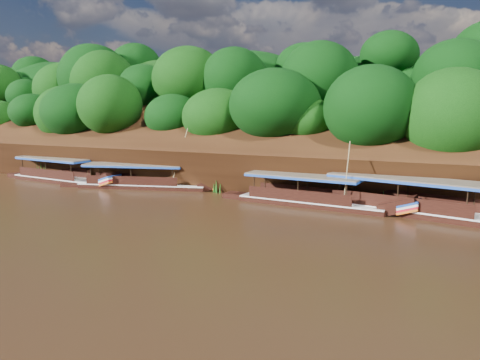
{
  "coord_description": "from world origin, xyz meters",
  "views": [
    {
      "loc": [
        12.12,
        -27.31,
        7.74
      ],
      "look_at": [
        -3.62,
        7.0,
        1.76
      ],
      "focal_mm": 35.0,
      "sensor_mm": 36.0,
      "label": 1
    }
  ],
  "objects_px": {
    "boat_1": "(320,200)",
    "boat_3": "(64,177)",
    "boat_2": "(150,183)",
    "boat_0": "(426,209)"
  },
  "relations": [
    {
      "from": "boat_1",
      "to": "boat_3",
      "type": "distance_m",
      "value": 26.98
    },
    {
      "from": "boat_3",
      "to": "boat_0",
      "type": "bearing_deg",
      "value": 4.73
    },
    {
      "from": "boat_0",
      "to": "boat_3",
      "type": "relative_size",
      "value": 1.18
    },
    {
      "from": "boat_0",
      "to": "boat_1",
      "type": "relative_size",
      "value": 1.17
    },
    {
      "from": "boat_2",
      "to": "boat_3",
      "type": "height_order",
      "value": "boat_2"
    },
    {
      "from": "boat_0",
      "to": "boat_1",
      "type": "height_order",
      "value": "boat_0"
    },
    {
      "from": "boat_0",
      "to": "boat_1",
      "type": "bearing_deg",
      "value": -168.44
    },
    {
      "from": "boat_1",
      "to": "boat_3",
      "type": "height_order",
      "value": "boat_1"
    },
    {
      "from": "boat_0",
      "to": "boat_2",
      "type": "relative_size",
      "value": 1.13
    },
    {
      "from": "boat_1",
      "to": "boat_2",
      "type": "height_order",
      "value": "boat_2"
    }
  ]
}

